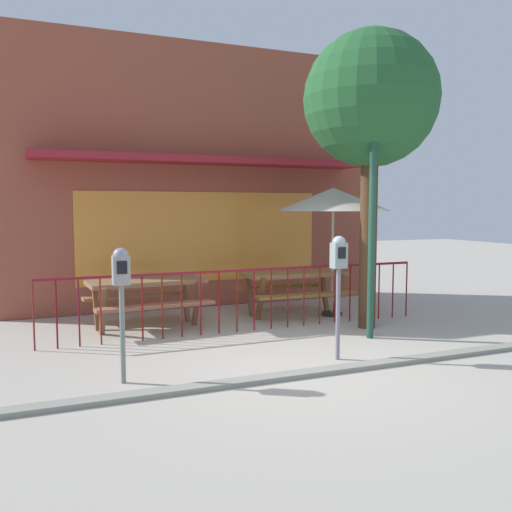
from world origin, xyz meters
name	(u,v)px	position (x,y,z in m)	size (l,w,h in m)	color
ground	(303,364)	(0.00, 0.00, 0.00)	(40.00, 40.00, 0.00)	#B2A99B
pub_storefront	(199,177)	(0.00, 4.41, 2.49)	(7.20, 1.25, 4.99)	maroon
patio_fence_front	(246,289)	(0.00, 1.92, 0.66)	(6.08, 0.04, 0.97)	maroon
picnic_table_left	(147,290)	(-1.36, 2.74, 0.61)	(1.90, 1.49, 0.79)	brown
picnic_table_right	(294,281)	(1.25, 2.78, 0.61)	(1.85, 1.43, 0.79)	olive
patio_umbrella	(333,200)	(1.87, 2.50, 2.04)	(1.97, 1.97, 2.25)	black
parking_meter_near	(339,264)	(0.51, 0.03, 1.20)	(0.18, 0.17, 1.56)	slate
parking_meter_far	(121,279)	(-2.13, 0.12, 1.14)	(0.18, 0.17, 1.48)	slate
street_tree	(371,102)	(1.88, 1.43, 3.52)	(2.08, 2.08, 4.61)	#4B331D
street_lamp	(373,175)	(1.53, 0.82, 2.37)	(0.28, 0.28, 3.58)	#1F4636
curb_edge	(319,374)	(0.00, -0.42, 0.00)	(10.09, 0.20, 0.11)	gray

